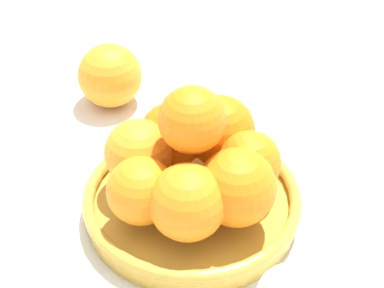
% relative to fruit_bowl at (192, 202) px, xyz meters
% --- Properties ---
extents(ground_plane, '(4.00, 4.00, 0.00)m').
position_rel_fruit_bowl_xyz_m(ground_plane, '(0.00, 0.00, -0.02)').
color(ground_plane, white).
extents(fruit_bowl, '(0.23, 0.23, 0.03)m').
position_rel_fruit_bowl_xyz_m(fruit_bowl, '(0.00, 0.00, 0.00)').
color(fruit_bowl, gold).
rests_on(fruit_bowl, ground_plane).
extents(orange_pile, '(0.19, 0.19, 0.13)m').
position_rel_fruit_bowl_xyz_m(orange_pile, '(-0.00, 0.00, 0.06)').
color(orange_pile, orange).
rests_on(orange_pile, fruit_bowl).
extents(stray_orange, '(0.08, 0.08, 0.08)m').
position_rel_fruit_bowl_xyz_m(stray_orange, '(-0.09, -0.22, 0.03)').
color(stray_orange, orange).
rests_on(stray_orange, ground_plane).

